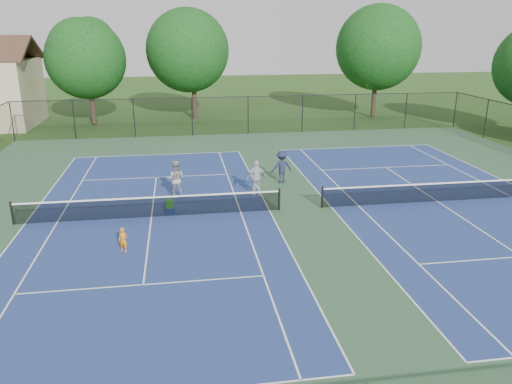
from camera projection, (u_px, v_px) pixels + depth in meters
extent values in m
plane|color=#234716|center=(301.00, 209.00, 23.82)|extent=(140.00, 140.00, 0.00)
cube|color=#31573A|center=(301.00, 209.00, 23.81)|extent=(36.00, 36.00, 0.01)
cube|color=navy|center=(151.00, 217.00, 22.79)|extent=(10.97, 23.77, 0.00)
cube|color=white|center=(159.00, 155.00, 33.94)|extent=(10.97, 0.06, 0.00)
cube|color=white|center=(25.00, 224.00, 21.99)|extent=(0.06, 23.77, 0.00)
cube|color=white|center=(269.00, 210.00, 23.59)|extent=(0.06, 23.77, 0.00)
cube|color=white|center=(57.00, 222.00, 22.19)|extent=(0.06, 23.77, 0.00)
cube|color=white|center=(241.00, 212.00, 23.39)|extent=(0.06, 23.77, 0.00)
cube|color=white|center=(156.00, 177.00, 28.79)|extent=(8.23, 0.06, 0.00)
cube|color=white|center=(143.00, 285.00, 16.79)|extent=(8.23, 0.06, 0.00)
cube|color=white|center=(151.00, 217.00, 22.79)|extent=(0.06, 12.80, 0.00)
cylinder|color=black|center=(12.00, 213.00, 21.76)|extent=(0.10, 0.10, 1.07)
cylinder|color=black|center=(279.00, 200.00, 23.49)|extent=(0.10, 0.10, 1.07)
cube|color=black|center=(151.00, 207.00, 22.65)|extent=(11.90, 0.01, 0.90)
cube|color=white|center=(150.00, 197.00, 22.49)|extent=(11.90, 0.04, 0.07)
cube|color=navy|center=(437.00, 201.00, 24.83)|extent=(10.97, 23.77, 0.00)
cube|color=white|center=(356.00, 147.00, 35.98)|extent=(10.97, 0.06, 0.00)
cube|color=white|center=(331.00, 207.00, 24.03)|extent=(0.06, 23.77, 0.00)
cube|color=white|center=(358.00, 206.00, 24.23)|extent=(0.06, 23.77, 0.00)
cube|color=white|center=(386.00, 167.00, 30.84)|extent=(8.23, 0.06, 0.00)
cube|color=white|center=(437.00, 201.00, 24.83)|extent=(0.06, 12.80, 0.00)
cylinder|color=black|center=(322.00, 197.00, 23.80)|extent=(0.10, 0.10, 1.07)
cube|color=black|center=(438.00, 193.00, 24.69)|extent=(11.90, 0.01, 0.90)
cube|color=white|center=(440.00, 183.00, 24.54)|extent=(11.90, 0.04, 0.07)
cylinder|color=black|center=(12.00, 121.00, 37.60)|extent=(0.08, 0.08, 3.00)
cylinder|color=black|center=(74.00, 120.00, 38.26)|extent=(0.08, 0.08, 3.00)
cylinder|color=black|center=(134.00, 118.00, 38.92)|extent=(0.08, 0.08, 3.00)
cylinder|color=black|center=(192.00, 117.00, 39.57)|extent=(0.08, 0.08, 3.00)
cylinder|color=black|center=(248.00, 115.00, 40.23)|extent=(0.08, 0.08, 3.00)
cylinder|color=black|center=(302.00, 114.00, 40.89)|extent=(0.08, 0.08, 3.00)
cylinder|color=black|center=(355.00, 113.00, 41.54)|extent=(0.08, 0.08, 3.00)
cylinder|color=black|center=(406.00, 111.00, 42.20)|extent=(0.08, 0.08, 3.00)
cylinder|color=black|center=(455.00, 110.00, 42.86)|extent=(0.08, 0.08, 3.00)
cylinder|color=black|center=(486.00, 119.00, 38.64)|extent=(0.08, 0.08, 3.00)
cube|color=black|center=(248.00, 115.00, 40.23)|extent=(36.00, 0.01, 3.00)
cube|color=black|center=(248.00, 97.00, 39.76)|extent=(36.00, 0.05, 0.05)
cylinder|color=#2D2116|center=(92.00, 103.00, 43.84)|extent=(0.44, 0.44, 3.78)
sphere|color=#0F3813|center=(88.00, 59.00, 42.66)|extent=(6.80, 6.80, 6.80)
sphere|color=#0F3813|center=(87.00, 51.00, 42.45)|extent=(5.58, 5.58, 5.58)
sphere|color=#0F3813|center=(86.00, 43.00, 42.24)|extent=(4.35, 4.35, 4.35)
cylinder|color=#2D2116|center=(194.00, 96.00, 46.97)|extent=(0.44, 0.44, 4.14)
sphere|color=#0F3813|center=(193.00, 51.00, 45.66)|extent=(7.60, 7.60, 7.60)
sphere|color=#0F3813|center=(192.00, 43.00, 45.47)|extent=(6.23, 6.23, 6.23)
sphere|color=#0F3813|center=(192.00, 36.00, 45.27)|extent=(4.86, 4.86, 4.86)
cylinder|color=#2D2116|center=(374.00, 94.00, 47.55)|extent=(0.44, 0.44, 4.32)
sphere|color=#0F3813|center=(378.00, 48.00, 46.20)|extent=(7.80, 7.80, 7.80)
sphere|color=#0F3813|center=(378.00, 41.00, 46.00)|extent=(6.40, 6.40, 6.40)
sphere|color=#0F3813|center=(379.00, 34.00, 45.81)|extent=(4.99, 4.99, 4.99)
imported|color=orange|center=(123.00, 240.00, 19.12)|extent=(0.43, 0.37, 1.00)
imported|color=gray|center=(176.00, 179.00, 25.20)|extent=(1.05, 0.88, 1.91)
imported|color=silver|center=(257.00, 178.00, 25.52)|extent=(1.15, 0.65, 1.86)
imported|color=#1B223D|center=(282.00, 167.00, 27.60)|extent=(1.24, 0.80, 1.81)
cube|color=navy|center=(170.00, 210.00, 23.25)|extent=(0.47, 0.40, 0.27)
cube|color=green|center=(169.00, 204.00, 23.14)|extent=(0.39, 0.34, 0.39)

